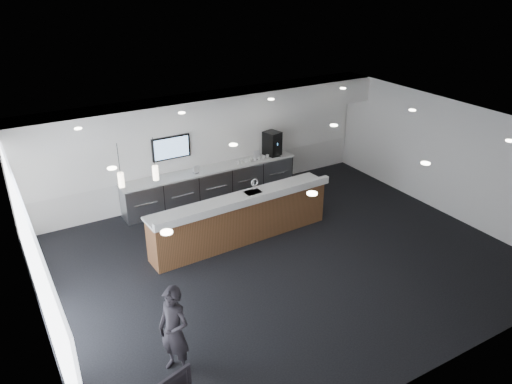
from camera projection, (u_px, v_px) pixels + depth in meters
ground at (283, 261)px, 11.20m from camera, size 10.00×10.00×0.00m
ceiling at (286, 133)px, 9.93m from camera, size 10.00×8.00×0.02m
back_wall at (204, 145)px, 13.69m from camera, size 10.00×0.02×3.00m
left_wall at (33, 267)px, 8.27m from camera, size 0.02×8.00×3.00m
right_wall at (446, 158)px, 12.85m from camera, size 0.02×8.00×3.00m
soffit_bulkhead at (210, 108)px, 12.85m from camera, size 10.00×0.90×0.70m
alcove_panel at (205, 142)px, 13.62m from camera, size 9.80×0.06×1.40m
window_blinds_wall at (36, 267)px, 8.29m from camera, size 0.04×7.36×2.55m
back_credenza at (212, 184)px, 13.84m from camera, size 5.06×0.66×0.95m
wall_tv at (171, 148)px, 13.09m from camera, size 1.05×0.08×0.62m
pendant_left at (161, 178)px, 9.77m from camera, size 0.12×0.12×0.30m
pendant_right at (126, 185)px, 9.45m from camera, size 0.12×0.12×0.30m
ceiling_can_lights at (286, 134)px, 9.94m from camera, size 7.00×5.00×0.02m
service_counter at (241, 218)px, 11.80m from camera, size 4.63×0.97×1.49m
coffee_machine at (272, 143)px, 14.45m from camera, size 0.49×0.57×0.69m
info_sign_left at (196, 170)px, 13.27m from camera, size 0.16×0.04×0.22m
info_sign_right at (257, 155)px, 14.18m from camera, size 0.20×0.06×0.27m
lounge_guest at (174, 331)px, 7.89m from camera, size 0.61×0.70×1.60m
cup_0 at (267, 156)px, 14.34m from camera, size 0.10×0.10×0.09m
cup_1 at (263, 157)px, 14.28m from camera, size 0.14×0.14×0.09m
cup_2 at (259, 158)px, 14.22m from camera, size 0.12×0.12×0.09m
cup_3 at (255, 159)px, 14.15m from camera, size 0.13×0.13×0.09m
cup_4 at (251, 160)px, 14.09m from camera, size 0.14×0.14×0.09m
cup_5 at (246, 161)px, 14.02m from camera, size 0.11×0.11×0.09m
cup_6 at (242, 162)px, 13.96m from camera, size 0.14×0.14×0.09m
cup_7 at (237, 163)px, 13.89m from camera, size 0.12×0.12×0.09m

